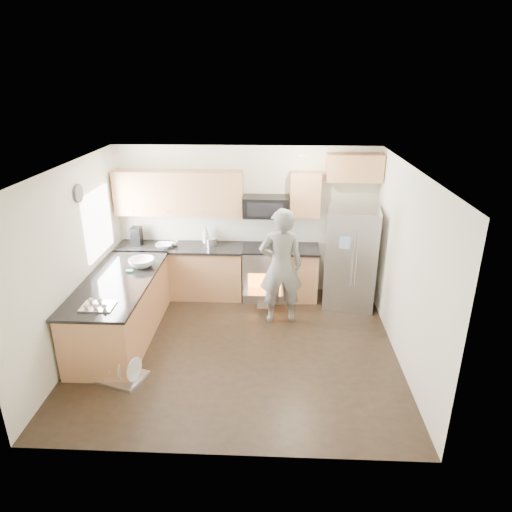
{
  "coord_description": "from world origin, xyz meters",
  "views": [
    {
      "loc": [
        0.52,
        -5.62,
        3.68
      ],
      "look_at": [
        0.24,
        0.5,
        1.24
      ],
      "focal_mm": 32.0,
      "sensor_mm": 36.0,
      "label": 1
    }
  ],
  "objects_px": {
    "dish_rack": "(122,372)",
    "refrigerator": "(350,258)",
    "stove_range": "(265,261)",
    "person": "(281,267)"
  },
  "relations": [
    {
      "from": "stove_range",
      "to": "refrigerator",
      "type": "height_order",
      "value": "stove_range"
    },
    {
      "from": "stove_range",
      "to": "dish_rack",
      "type": "height_order",
      "value": "stove_range"
    },
    {
      "from": "stove_range",
      "to": "person",
      "type": "xyz_separation_m",
      "value": [
        0.26,
        -0.85,
        0.26
      ]
    },
    {
      "from": "person",
      "to": "dish_rack",
      "type": "relative_size",
      "value": 2.79
    },
    {
      "from": "refrigerator",
      "to": "person",
      "type": "xyz_separation_m",
      "value": [
        -1.16,
        -0.6,
        0.09
      ]
    },
    {
      "from": "refrigerator",
      "to": "person",
      "type": "relative_size",
      "value": 0.91
    },
    {
      "from": "stove_range",
      "to": "person",
      "type": "relative_size",
      "value": 0.96
    },
    {
      "from": "person",
      "to": "dish_rack",
      "type": "bearing_deg",
      "value": 31.35
    },
    {
      "from": "dish_rack",
      "to": "refrigerator",
      "type": "bearing_deg",
      "value": 34.67
    },
    {
      "from": "stove_range",
      "to": "person",
      "type": "distance_m",
      "value": 0.92
    }
  ]
}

